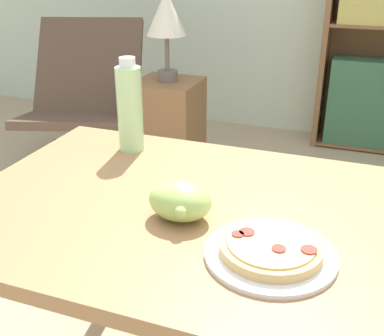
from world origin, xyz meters
TOP-DOWN VIEW (x-y plane):
  - dining_table at (-0.01, -0.03)m, footprint 1.27×0.75m
  - pizza_on_plate at (0.10, -0.17)m, footprint 0.25×0.25m
  - grape_bunch at (-0.11, -0.10)m, footprint 0.14×0.12m
  - drink_bottle at (-0.39, 0.22)m, footprint 0.07×0.07m
  - lounge_chair_near at (-1.35, 1.46)m, footprint 0.82×0.92m
  - bookshelf at (0.28, 2.45)m, footprint 0.71×0.30m
  - side_table at (-0.79, 1.45)m, footprint 0.34×0.34m
  - table_lamp at (-0.79, 1.45)m, footprint 0.21×0.21m

SIDE VIEW (x-z plane):
  - lounge_chair_near at x=-1.35m, z-range -0.15..0.73m
  - side_table at x=-0.79m, z-range 0.00..0.61m
  - dining_table at x=-0.01m, z-range 0.27..1.00m
  - pizza_on_plate at x=0.10m, z-range 0.73..0.77m
  - bookshelf at x=0.28m, z-range -0.07..1.58m
  - grape_bunch at x=-0.11m, z-range 0.74..0.82m
  - drink_bottle at x=-0.39m, z-range 0.73..1.00m
  - table_lamp at x=-0.79m, z-range 0.71..1.18m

